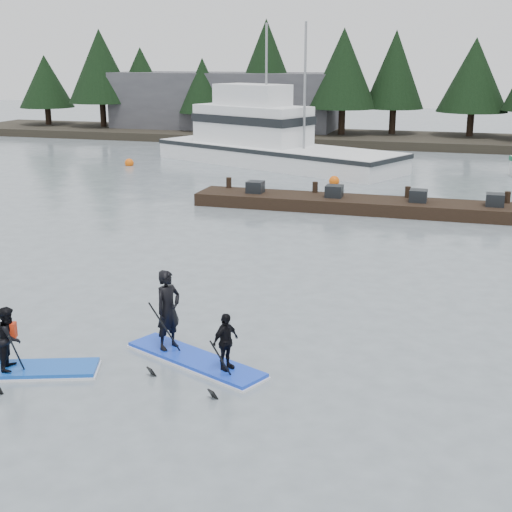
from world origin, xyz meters
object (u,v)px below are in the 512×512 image
(fishing_boat_large, at_px, (270,153))
(paddleboard_duo, at_px, (189,333))
(floating_dock, at_px, (381,206))
(paddleboard_solo, at_px, (11,353))

(fishing_boat_large, distance_m, paddleboard_duo, 28.81)
(floating_dock, relative_size, paddleboard_solo, 4.51)
(fishing_boat_large, relative_size, paddleboard_duo, 4.64)
(fishing_boat_large, relative_size, floating_dock, 1.01)
(floating_dock, xyz_separation_m, paddleboard_solo, (-5.35, -17.99, 0.20))
(fishing_boat_large, xyz_separation_m, paddleboard_solo, (2.78, -29.80, -0.21))
(floating_dock, distance_m, paddleboard_solo, 18.77)
(fishing_boat_large, xyz_separation_m, floating_dock, (8.12, -11.81, -0.41))
(floating_dock, height_order, paddleboard_duo, paddleboard_duo)
(floating_dock, distance_m, paddleboard_duo, 16.49)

